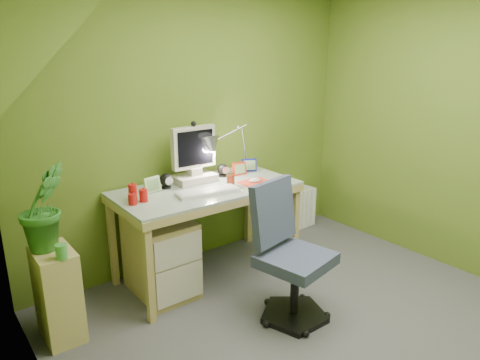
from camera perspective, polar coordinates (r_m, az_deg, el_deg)
floor at (r=3.15m, az=11.81°, el=-19.43°), size 3.20×3.20×0.01m
wall_back at (r=3.82m, az=-5.51°, el=7.09°), size 3.20×0.01×2.40m
wall_left at (r=1.77m, az=-22.16°, el=-5.58°), size 0.01×3.20×2.40m
wall_right at (r=3.98m, az=28.29°, el=5.57°), size 0.01×3.20×2.40m
slope_ceiling at (r=1.88m, az=-5.95°, el=17.15°), size 1.10×3.20×1.10m
desk at (r=3.65m, az=-4.22°, el=-6.70°), size 1.45×0.74×0.77m
monitor at (r=3.60m, az=-6.01°, el=3.38°), size 0.35×0.21×0.47m
speaker_left at (r=3.50m, az=-9.51°, el=-0.10°), size 0.11×0.11×0.12m
speaker_right at (r=3.77m, az=-2.27°, el=1.27°), size 0.11×0.11×0.11m
keyboard at (r=3.36m, az=-4.19°, el=-1.52°), size 0.50×0.23×0.02m
mousepad at (r=3.62m, az=1.91°, el=-0.27°), size 0.25×0.18×0.01m
mouse at (r=3.61m, az=1.91°, el=-0.04°), size 0.12×0.09×0.04m
amber_tumbler at (r=3.53m, az=-1.21°, el=-0.03°), size 0.07×0.07×0.08m
candle_cluster at (r=3.23m, az=-13.40°, el=-1.75°), size 0.18×0.16×0.12m
photo_frame_red at (r=3.82m, az=-0.09°, el=1.49°), size 0.13×0.03×0.11m
photo_frame_blue at (r=3.94m, az=1.18°, el=1.96°), size 0.13×0.08×0.11m
photo_frame_green at (r=3.42m, az=-11.27°, el=-0.59°), size 0.14×0.05×0.12m
desk_lamp at (r=3.83m, az=-0.28°, el=5.44°), size 0.60×0.30×0.62m
side_ledge at (r=3.16m, az=-22.50°, el=-13.48°), size 0.23×0.35×0.62m
potted_plant at (r=2.97m, az=-24.00°, el=-3.13°), size 0.36×0.31×0.56m
green_cup at (r=2.88m, az=-22.08°, el=-8.57°), size 0.08×0.08×0.09m
task_chair at (r=3.07m, az=7.24°, el=-10.00°), size 0.60×0.60×0.92m
radiator at (r=4.69m, az=7.33°, el=-3.71°), size 0.42×0.19×0.41m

